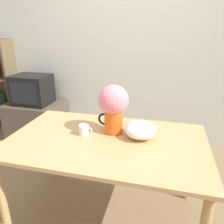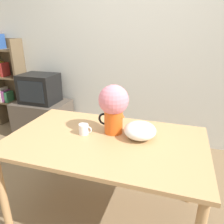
{
  "view_description": "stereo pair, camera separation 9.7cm",
  "coord_description": "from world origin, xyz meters",
  "px_view_note": "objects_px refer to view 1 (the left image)",
  "views": [
    {
      "loc": [
        0.5,
        -1.33,
        1.56
      ],
      "look_at": [
        0.11,
        0.23,
        0.93
      ],
      "focal_mm": 35.0,
      "sensor_mm": 36.0,
      "label": 1
    },
    {
      "loc": [
        0.59,
        -1.3,
        1.56
      ],
      "look_at": [
        0.11,
        0.23,
        0.93
      ],
      "focal_mm": 35.0,
      "sensor_mm": 36.0,
      "label": 2
    }
  ],
  "objects_px": {
    "coffee_mug": "(84,130)",
    "tv_set": "(32,90)",
    "white_bowl": "(141,130)",
    "flower_vase": "(114,105)"
  },
  "relations": [
    {
      "from": "flower_vase",
      "to": "coffee_mug",
      "type": "distance_m",
      "value": 0.3
    },
    {
      "from": "white_bowl",
      "to": "tv_set",
      "type": "distance_m",
      "value": 2.0
    },
    {
      "from": "coffee_mug",
      "to": "white_bowl",
      "type": "height_order",
      "value": "white_bowl"
    },
    {
      "from": "flower_vase",
      "to": "coffee_mug",
      "type": "bearing_deg",
      "value": -154.64
    },
    {
      "from": "white_bowl",
      "to": "tv_set",
      "type": "height_order",
      "value": "tv_set"
    },
    {
      "from": "coffee_mug",
      "to": "tv_set",
      "type": "height_order",
      "value": "tv_set"
    },
    {
      "from": "flower_vase",
      "to": "tv_set",
      "type": "xyz_separation_m",
      "value": [
        -1.45,
        1.06,
        -0.25
      ]
    },
    {
      "from": "white_bowl",
      "to": "tv_set",
      "type": "bearing_deg",
      "value": 146.81
    },
    {
      "from": "coffee_mug",
      "to": "white_bowl",
      "type": "xyz_separation_m",
      "value": [
        0.44,
        0.07,
        0.02
      ]
    },
    {
      "from": "flower_vase",
      "to": "coffee_mug",
      "type": "xyz_separation_m",
      "value": [
        -0.21,
        -0.1,
        -0.19
      ]
    }
  ]
}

